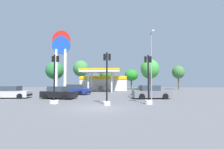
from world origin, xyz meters
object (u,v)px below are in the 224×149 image
(car_3, at_px, (145,91))
(tree_0, at_px, (55,71))
(traffic_signal_0, at_px, (54,88))
(station_pole_sign, at_px, (61,53))
(car_0, at_px, (76,90))
(tree_2, at_px, (107,74))
(car_2, at_px, (151,93))
(car_4, at_px, (59,93))
(corner_streetlamp, at_px, (151,60))
(tree_3, at_px, (131,75))
(traffic_signal_2, at_px, (148,87))
(tree_4, at_px, (150,69))
(traffic_signal_1, at_px, (107,84))
(tree_1, at_px, (81,69))
(tree_5, at_px, (178,72))
(car_1, at_px, (12,93))

(car_3, relative_size, tree_0, 0.57)
(traffic_signal_0, xyz_separation_m, tree_0, (-11.31, 26.76, 3.43))
(station_pole_sign, height_order, traffic_signal_0, station_pole_sign)
(car_0, bearing_deg, tree_2, 79.38)
(car_0, xyz_separation_m, tree_0, (-10.34, 16.35, 4.19))
(car_2, distance_m, car_4, 11.14)
(corner_streetlamp, bearing_deg, car_3, 88.57)
(car_0, xyz_separation_m, car_4, (-0.24, -6.25, -0.05))
(tree_3, bearing_deg, tree_0, -177.41)
(car_4, bearing_deg, tree_3, 67.03)
(car_2, relative_size, tree_2, 0.83)
(traffic_signal_2, xyz_separation_m, corner_streetlamp, (0.89, 3.31, 2.97))
(station_pole_sign, bearing_deg, tree_4, 27.48)
(tree_2, bearing_deg, car_4, -98.45)
(traffic_signal_0, distance_m, tree_3, 29.10)
(tree_2, bearing_deg, car_0, -100.62)
(traffic_signal_1, distance_m, tree_0, 32.21)
(tree_4, bearing_deg, car_4, -122.31)
(car_0, relative_size, traffic_signal_0, 1.03)
(tree_1, bearing_deg, car_2, -57.38)
(car_2, distance_m, tree_5, 25.49)
(car_3, relative_size, tree_1, 0.54)
(car_4, distance_m, corner_streetlamp, 11.59)
(car_4, bearing_deg, car_2, 4.52)
(traffic_signal_0, xyz_separation_m, tree_5, (20.75, 27.79, 2.93))
(tree_3, bearing_deg, tree_5, 0.59)
(station_pole_sign, bearing_deg, tree_1, 82.02)
(car_3, height_order, traffic_signal_1, traffic_signal_1)
(tree_2, relative_size, corner_streetlamp, 0.74)
(traffic_signal_2, height_order, tree_3, tree_3)
(station_pole_sign, bearing_deg, car_0, -53.57)
(tree_0, xyz_separation_m, tree_3, (20.06, 0.91, -1.23))
(station_pole_sign, relative_size, tree_2, 2.22)
(car_4, height_order, traffic_signal_1, traffic_signal_1)
(tree_2, bearing_deg, tree_0, -175.20)
(traffic_signal_0, distance_m, tree_4, 30.79)
(station_pole_sign, relative_size, tree_1, 1.64)
(car_4, bearing_deg, corner_streetlamp, -3.67)
(car_0, relative_size, corner_streetlamp, 0.63)
(car_1, height_order, tree_4, tree_4)
(tree_4, xyz_separation_m, tree_5, (7.26, 0.38, -0.86))
(traffic_signal_2, bearing_deg, car_4, 158.18)
(car_4, height_order, tree_1, tree_1)
(traffic_signal_1, xyz_separation_m, traffic_signal_2, (3.74, 0.95, -0.27))
(car_0, xyz_separation_m, traffic_signal_0, (0.97, -10.41, 0.76))
(car_3, bearing_deg, tree_0, 142.33)
(car_2, bearing_deg, car_4, -175.48)
(tree_1, distance_m, tree_2, 7.03)
(traffic_signal_2, bearing_deg, corner_streetlamp, 74.96)
(tree_3, xyz_separation_m, corner_streetlamp, (0.94, -24.21, 0.86))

